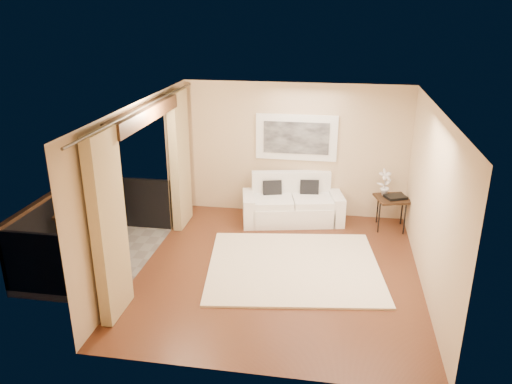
% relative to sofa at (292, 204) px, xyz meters
% --- Properties ---
extents(floor, '(5.00, 5.00, 0.00)m').
position_rel_sofa_xyz_m(floor, '(-0.01, -2.09, -0.33)').
color(floor, '#5B2F1A').
rests_on(floor, ground).
extents(room_shell, '(5.00, 6.40, 5.00)m').
position_rel_sofa_xyz_m(room_shell, '(-2.14, -2.09, 2.19)').
color(room_shell, white).
rests_on(room_shell, ground).
extents(balcony, '(1.81, 2.60, 1.17)m').
position_rel_sofa_xyz_m(balcony, '(-3.31, -2.09, -0.16)').
color(balcony, '#605B56').
rests_on(balcony, ground).
extents(curtains, '(0.16, 4.80, 2.64)m').
position_rel_sofa_xyz_m(curtains, '(-2.12, -2.09, 1.00)').
color(curtains, tan).
rests_on(curtains, ground).
extents(artwork, '(1.62, 0.07, 0.92)m').
position_rel_sofa_xyz_m(artwork, '(0.02, 0.37, 1.29)').
color(artwork, white).
rests_on(artwork, room_shell).
extents(rug, '(3.12, 2.81, 0.04)m').
position_rel_sofa_xyz_m(rug, '(0.23, -1.95, -0.32)').
color(rug, '#FFECCD').
rests_on(rug, floor).
extents(sofa, '(2.10, 1.23, 0.95)m').
position_rel_sofa_xyz_m(sofa, '(0.00, 0.00, 0.00)').
color(sofa, white).
rests_on(sofa, floor).
extents(side_table, '(0.72, 0.72, 0.64)m').
position_rel_sofa_xyz_m(side_table, '(1.92, -0.09, 0.25)').
color(side_table, '#301C10').
rests_on(side_table, floor).
extents(tray, '(0.46, 0.41, 0.05)m').
position_rel_sofa_xyz_m(tray, '(1.98, -0.11, 0.33)').
color(tray, black).
rests_on(tray, side_table).
extents(orchid, '(0.33, 0.29, 0.52)m').
position_rel_sofa_xyz_m(orchid, '(1.77, 0.02, 0.57)').
color(orchid, white).
rests_on(orchid, side_table).
extents(bistro_table, '(0.71, 0.71, 0.73)m').
position_rel_sofa_xyz_m(bistro_table, '(-3.61, -1.88, 0.31)').
color(bistro_table, '#301C10').
rests_on(bistro_table, balcony).
extents(balcony_chair_far, '(0.48, 0.49, 1.01)m').
position_rel_sofa_xyz_m(balcony_chair_far, '(-3.47, -1.25, 0.25)').
color(balcony_chair_far, '#301C10').
rests_on(balcony_chair_far, balcony).
extents(balcony_chair_near, '(0.58, 0.58, 1.08)m').
position_rel_sofa_xyz_m(balcony_chair_near, '(-3.08, -2.70, 0.30)').
color(balcony_chair_near, '#301C10').
rests_on(balcony_chair_near, balcony).
extents(ice_bucket, '(0.18, 0.18, 0.20)m').
position_rel_sofa_xyz_m(ice_bucket, '(-3.73, -1.81, 0.50)').
color(ice_bucket, silver).
rests_on(ice_bucket, bistro_table).
extents(candle, '(0.06, 0.06, 0.07)m').
position_rel_sofa_xyz_m(candle, '(-3.54, -1.73, 0.43)').
color(candle, red).
rests_on(candle, bistro_table).
extents(vase, '(0.04, 0.04, 0.18)m').
position_rel_sofa_xyz_m(vase, '(-3.64, -2.05, 0.49)').
color(vase, white).
rests_on(vase, bistro_table).
extents(glass_a, '(0.06, 0.06, 0.12)m').
position_rel_sofa_xyz_m(glass_a, '(-3.44, -1.94, 0.46)').
color(glass_a, silver).
rests_on(glass_a, bistro_table).
extents(glass_b, '(0.06, 0.06, 0.12)m').
position_rel_sofa_xyz_m(glass_b, '(-3.45, -1.91, 0.46)').
color(glass_b, silver).
rests_on(glass_b, bistro_table).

